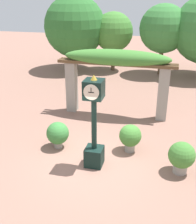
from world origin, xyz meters
The scene contains 7 objects.
ground_plane centered at (0.00, 0.00, 0.00)m, with size 60.00×60.00×0.00m, color #8E6656.
pedestal_clock centered at (0.13, -0.26, 1.48)m, with size 0.57×0.62×3.08m.
pergola centered at (0.00, 4.00, 2.36)m, with size 5.25×1.05×3.03m.
potted_plant_near_left centered at (-1.45, 0.52, 0.56)m, with size 0.82×0.82×0.99m.
potted_plant_near_right centered at (2.87, -0.01, 0.59)m, with size 0.84×0.84×1.05m.
potted_plant_far_left centered at (1.13, 0.91, 0.58)m, with size 0.79×0.79×1.01m.
tree_line centered at (0.20, 11.70, 3.04)m, with size 13.17×4.53×5.29m.
Camera 1 is at (2.18, -7.88, 5.27)m, focal length 45.00 mm.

